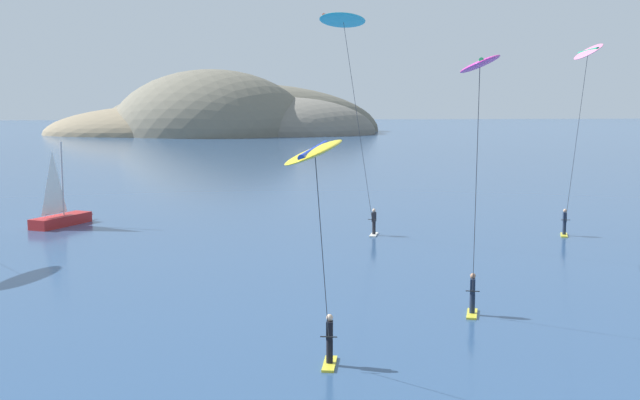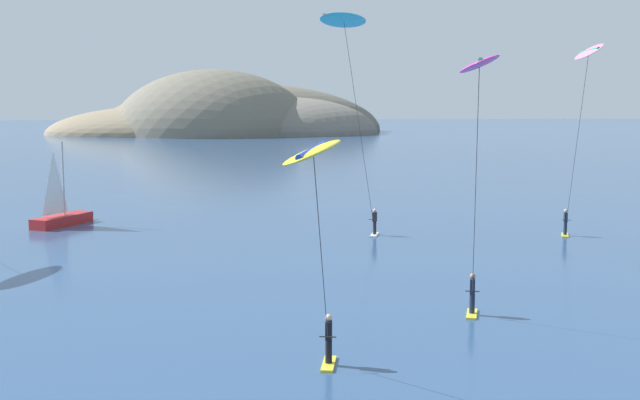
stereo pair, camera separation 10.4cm
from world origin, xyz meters
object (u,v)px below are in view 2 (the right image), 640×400
at_px(kitesurfer_cyan, 346,36).
at_px(kitesurfer_pink, 587,68).
at_px(sailboat_near, 65,216).
at_px(kitesurfer_magenta, 479,88).
at_px(kitesurfer_yellow, 315,167).

bearing_deg(kitesurfer_cyan, kitesurfer_pink, -5.31).
distance_m(sailboat_near, kitesurfer_pink, 34.95).
bearing_deg(kitesurfer_magenta, kitesurfer_cyan, 98.12).
bearing_deg(kitesurfer_pink, kitesurfer_cyan, 174.69).
distance_m(sailboat_near, kitesurfer_magenta, 35.59).
bearing_deg(kitesurfer_cyan, kitesurfer_magenta, -81.88).
distance_m(sailboat_near, kitesurfer_yellow, 37.80).
xyz_separation_m(kitesurfer_cyan, kitesurfer_yellow, (-3.88, -24.10, -5.22)).
relative_size(kitesurfer_magenta, kitesurfer_pink, 0.87).
bearing_deg(kitesurfer_cyan, sailboat_near, 150.06).
relative_size(sailboat_near, kitesurfer_magenta, 0.56).
bearing_deg(kitesurfer_magenta, kitesurfer_yellow, -133.71).
distance_m(kitesurfer_magenta, kitesurfer_cyan, 17.88).
distance_m(kitesurfer_pink, kitesurfer_yellow, 28.88).
bearing_deg(kitesurfer_magenta, kitesurfer_pink, 55.90).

